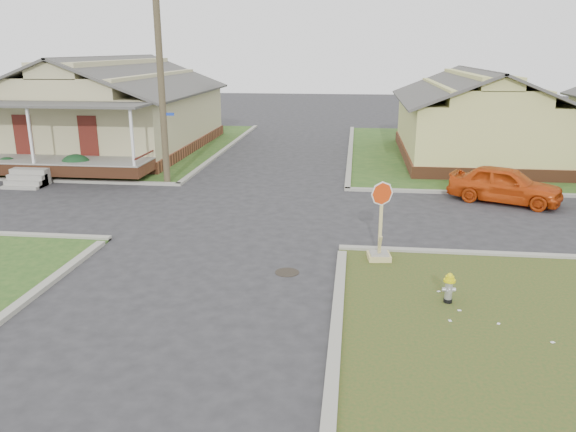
# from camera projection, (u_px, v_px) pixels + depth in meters

# --- Properties ---
(ground) EXTENTS (120.00, 120.00, 0.00)m
(ground) POSITION_uv_depth(u_px,v_px,m) (210.00, 262.00, 15.46)
(ground) COLOR #262628
(ground) RESTS_ON ground
(verge_far_left) EXTENTS (19.00, 19.00, 0.05)m
(verge_far_left) POSITION_uv_depth(u_px,v_px,m) (76.00, 145.00, 34.06)
(verge_far_left) COLOR #244819
(verge_far_left) RESTS_ON ground
(curbs) EXTENTS (80.00, 40.00, 0.12)m
(curbs) POSITION_uv_depth(u_px,v_px,m) (245.00, 212.00, 20.21)
(curbs) COLOR gray
(curbs) RESTS_ON ground
(manhole) EXTENTS (0.64, 0.64, 0.01)m
(manhole) POSITION_uv_depth(u_px,v_px,m) (287.00, 272.00, 14.73)
(manhole) COLOR black
(manhole) RESTS_ON ground
(corner_house) EXTENTS (10.10, 15.50, 5.30)m
(corner_house) POSITION_uv_depth(u_px,v_px,m) (111.00, 110.00, 31.82)
(corner_house) COLOR brown
(corner_house) RESTS_ON ground
(side_house_yellow) EXTENTS (7.60, 11.60, 4.70)m
(side_house_yellow) POSITION_uv_depth(u_px,v_px,m) (474.00, 117.00, 29.37)
(side_house_yellow) COLOR brown
(side_house_yellow) RESTS_ON ground
(utility_pole) EXTENTS (1.80, 0.28, 9.00)m
(utility_pole) POSITION_uv_depth(u_px,v_px,m) (161.00, 73.00, 23.07)
(utility_pole) COLOR #413526
(utility_pole) RESTS_ON ground
(fire_hydrant) EXTENTS (0.27, 0.27, 0.72)m
(fire_hydrant) POSITION_uv_depth(u_px,v_px,m) (449.00, 286.00, 12.78)
(fire_hydrant) COLOR black
(fire_hydrant) RESTS_ON ground
(stop_sign) EXTENTS (0.63, 0.61, 2.22)m
(stop_sign) POSITION_uv_depth(u_px,v_px,m) (380.00, 243.00, 15.40)
(stop_sign) COLOR tan
(stop_sign) RESTS_ON ground
(red_sedan) EXTENTS (4.42, 3.20, 1.40)m
(red_sedan) POSITION_uv_depth(u_px,v_px,m) (505.00, 184.00, 21.25)
(red_sedan) COLOR #C2400D
(red_sedan) RESTS_ON ground
(hedge_left) EXTENTS (1.23, 1.01, 0.94)m
(hedge_left) POSITION_uv_depth(u_px,v_px,m) (8.00, 166.00, 25.48)
(hedge_left) COLOR #13341B
(hedge_left) RESTS_ON verge_far_left
(hedge_right) EXTENTS (1.42, 1.17, 1.09)m
(hedge_right) POSITION_uv_depth(u_px,v_px,m) (76.00, 166.00, 25.08)
(hedge_right) COLOR #13341B
(hedge_right) RESTS_ON verge_far_left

